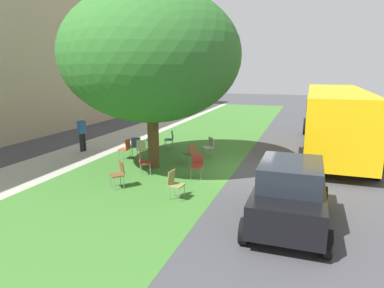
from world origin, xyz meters
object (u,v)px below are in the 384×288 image
Objects in this scene: chair_0 at (143,161)px; parked_car at (290,192)px; chair_1 at (126,147)px; chair_3 at (119,172)px; chair_4 at (209,146)px; chair_6 at (197,164)px; school_bus at (335,114)px; chair_9 at (136,145)px; pedestrian_0 at (82,132)px; chair_2 at (152,138)px; chair_10 at (170,138)px; chair_7 at (174,182)px; chair_8 at (191,152)px; street_tree at (151,56)px; chair_5 at (142,148)px.

parked_car is (-2.48, -5.33, 0.32)m from chair_0.
chair_0 is at bearing -135.38° from chair_1.
chair_0 is 0.24× the size of parked_car.
parked_car reaches higher than chair_3.
chair_4 is 1.00× the size of chair_6.
chair_6 is 4.33m from parked_car.
school_bus is (6.19, -6.78, 1.24)m from chair_0.
chair_3 is 4.05m from chair_9.
pedestrian_0 is at bearing 71.96° from chair_6.
chair_0 is at bearing 97.50° from chair_6.
chair_2 and chair_10 have the same top height.
chair_6 is 1.00× the size of chair_10.
chair_4 is (-0.72, -3.14, 0.00)m from chair_2.
chair_0 is at bearing 47.00° from chair_7.
street_tree is at bearing 123.55° from chair_8.
street_tree is 4.56m from chair_3.
chair_4 is at bearing 33.20° from parked_car.
street_tree is 7.70× the size of chair_6.
school_bus reaches higher than parked_car.
street_tree is 4.01× the size of pedestrian_0.
chair_8 and chair_9 have the same top height.
chair_7 and chair_9 have the same top height.
chair_9 is 0.08× the size of school_bus.
chair_3 is (-2.55, 0.05, -3.78)m from street_tree.
chair_7 is at bearing -134.13° from chair_1.
chair_5 and chair_8 have the same top height.
chair_3 is 0.08× the size of school_bus.
chair_7 is at bearing -144.63° from street_tree.
chair_7 and chair_10 have the same top height.
street_tree is at bearing 35.37° from chair_7.
chair_9 is at bearing 20.21° from chair_3.
chair_7 is at bearing -141.17° from chair_5.
chair_3 is 1.00× the size of chair_4.
chair_5 is at bearing 38.83° from chair_7.
chair_8 is at bearing -21.30° from chair_3.
chair_6 and chair_7 have the same top height.
chair_10 is 9.01m from parked_car.
chair_5 is at bearing 118.27° from chair_4.
chair_5 is (0.83, 0.95, -3.78)m from street_tree.
chair_0 is 0.08× the size of school_bus.
street_tree is 7.70× the size of chair_10.
chair_7 is at bearing -148.71° from chair_2.
chair_10 is at bearing 34.02° from chair_6.
chair_6 is 7.72m from school_bus.
school_bus reaches higher than chair_0.
chair_6 is at bearing -119.87° from chair_9.
pedestrian_0 is (0.48, 3.36, 0.41)m from chair_5.
parked_car reaches higher than chair_0.
chair_5 is 2.22m from chair_8.
pedestrian_0 is at bearing 98.75° from chair_4.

